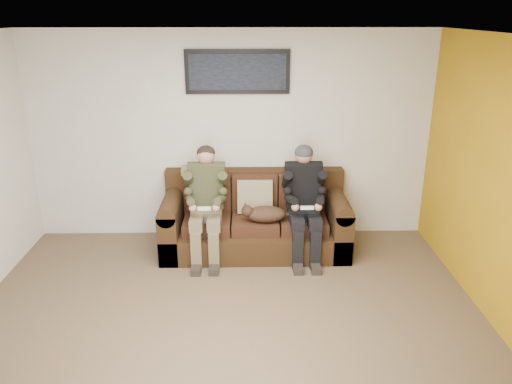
{
  "coord_description": "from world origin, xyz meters",
  "views": [
    {
      "loc": [
        0.19,
        -3.83,
        2.79
      ],
      "look_at": [
        0.29,
        1.2,
        0.95
      ],
      "focal_mm": 35.0,
      "sensor_mm": 36.0,
      "label": 1
    }
  ],
  "objects_px": {
    "person_left": "(206,197)",
    "person_right": "(304,196)",
    "sofa": "(255,220)",
    "cat": "(264,214)",
    "framed_poster": "(237,72)"
  },
  "relations": [
    {
      "from": "person_left",
      "to": "person_right",
      "type": "xyz_separation_m",
      "value": [
        1.15,
        0.0,
        0.0
      ]
    },
    {
      "from": "sofa",
      "to": "cat",
      "type": "bearing_deg",
      "value": -69.04
    },
    {
      "from": "person_right",
      "to": "cat",
      "type": "bearing_deg",
      "value": -169.8
    },
    {
      "from": "cat",
      "to": "framed_poster",
      "type": "relative_size",
      "value": 0.53
    },
    {
      "from": "cat",
      "to": "person_left",
      "type": "bearing_deg",
      "value": 172.92
    },
    {
      "from": "person_left",
      "to": "framed_poster",
      "type": "height_order",
      "value": "framed_poster"
    },
    {
      "from": "sofa",
      "to": "framed_poster",
      "type": "relative_size",
      "value": 1.79
    },
    {
      "from": "person_left",
      "to": "person_right",
      "type": "bearing_deg",
      "value": 0.02
    },
    {
      "from": "sofa",
      "to": "person_right",
      "type": "bearing_deg",
      "value": -17.98
    },
    {
      "from": "person_right",
      "to": "cat",
      "type": "relative_size",
      "value": 1.99
    },
    {
      "from": "person_left",
      "to": "person_right",
      "type": "relative_size",
      "value": 0.99
    },
    {
      "from": "sofa",
      "to": "cat",
      "type": "relative_size",
      "value": 3.39
    },
    {
      "from": "sofa",
      "to": "person_left",
      "type": "bearing_deg",
      "value": -161.99
    },
    {
      "from": "sofa",
      "to": "person_right",
      "type": "height_order",
      "value": "person_right"
    },
    {
      "from": "person_right",
      "to": "sofa",
      "type": "bearing_deg",
      "value": 162.02
    }
  ]
}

